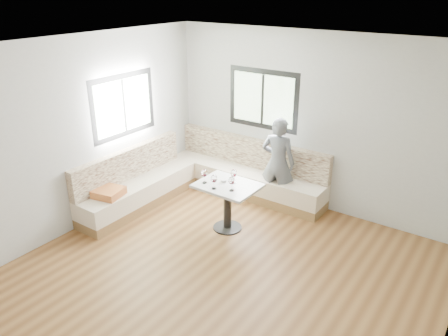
# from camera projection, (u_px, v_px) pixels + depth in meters

# --- Properties ---
(room) EXTENTS (5.01, 5.01, 2.81)m
(room) POSITION_uv_depth(u_px,v_px,m) (218.00, 172.00, 5.03)
(room) COLOR brown
(room) RESTS_ON ground
(banquette) EXTENTS (2.90, 2.80, 0.95)m
(banquette) POSITION_uv_depth(u_px,v_px,m) (199.00, 180.00, 7.41)
(banquette) COLOR olive
(banquette) RESTS_ON ground
(table) EXTENTS (0.89, 0.70, 0.73)m
(table) POSITION_uv_depth(u_px,v_px,m) (228.00, 196.00, 6.39)
(table) COLOR black
(table) RESTS_ON ground
(person) EXTENTS (0.60, 0.44, 1.51)m
(person) POSITION_uv_depth(u_px,v_px,m) (278.00, 163.00, 7.01)
(person) COLOR #5B5E65
(person) RESTS_ON ground
(olive_ramekin) EXTENTS (0.09, 0.09, 0.03)m
(olive_ramekin) POSITION_uv_depth(u_px,v_px,m) (224.00, 181.00, 6.40)
(olive_ramekin) COLOR white
(olive_ramekin) RESTS_ON table
(wine_glass_a) EXTENTS (0.09, 0.09, 0.21)m
(wine_glass_a) POSITION_uv_depth(u_px,v_px,m) (204.00, 174.00, 6.32)
(wine_glass_a) COLOR white
(wine_glass_a) RESTS_ON table
(wine_glass_b) EXTENTS (0.09, 0.09, 0.21)m
(wine_glass_b) POSITION_uv_depth(u_px,v_px,m) (214.00, 179.00, 6.14)
(wine_glass_b) COLOR white
(wine_glass_b) RESTS_ON table
(wine_glass_c) EXTENTS (0.09, 0.09, 0.21)m
(wine_glass_c) POSITION_uv_depth(u_px,v_px,m) (232.00, 181.00, 6.08)
(wine_glass_c) COLOR white
(wine_glass_c) RESTS_ON table
(wine_glass_d) EXTENTS (0.09, 0.09, 0.21)m
(wine_glass_d) POSITION_uv_depth(u_px,v_px,m) (234.00, 174.00, 6.31)
(wine_glass_d) COLOR white
(wine_glass_d) RESTS_ON table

